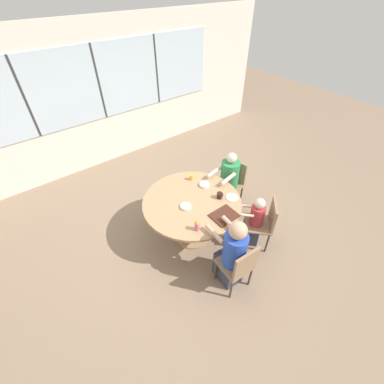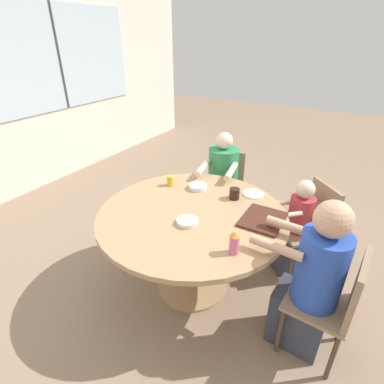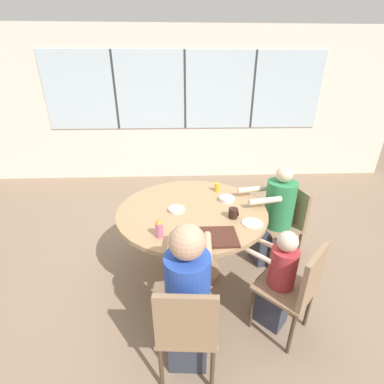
{
  "view_description": "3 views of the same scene",
  "coord_description": "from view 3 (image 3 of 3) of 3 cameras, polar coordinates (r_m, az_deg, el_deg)",
  "views": [
    {
      "loc": [
        -1.7,
        -2.18,
        3.39
      ],
      "look_at": [
        0.0,
        0.0,
        0.96
      ],
      "focal_mm": 24.0,
      "sensor_mm": 36.0,
      "label": 1
    },
    {
      "loc": [
        -1.71,
        -1.0,
        2.01
      ],
      "look_at": [
        0.0,
        0.0,
        0.96
      ],
      "focal_mm": 28.0,
      "sensor_mm": 36.0,
      "label": 2
    },
    {
      "loc": [
        -0.1,
        -2.24,
        1.99
      ],
      "look_at": [
        0.0,
        0.0,
        0.96
      ],
      "focal_mm": 24.0,
      "sensor_mm": 36.0,
      "label": 3
    }
  ],
  "objects": [
    {
      "name": "dining_table",
      "position": [
        2.62,
        -0.0,
        -6.4
      ],
      "size": [
        1.47,
        1.47,
        0.78
      ],
      "color": "tan",
      "rests_on": "ground_plane"
    },
    {
      "name": "coffee_mug",
      "position": [
        2.4,
        9.17,
        -4.67
      ],
      "size": [
        0.09,
        0.09,
        0.09
      ],
      "color": "black",
      "rests_on": "dining_table"
    },
    {
      "name": "person_toddler",
      "position": [
        2.33,
        18.3,
        -18.71
      ],
      "size": [
        0.41,
        0.42,
        0.94
      ],
      "rotation": [
        0.0,
        0.0,
        0.77
      ],
      "color": "#333847",
      "rests_on": "ground_plane"
    },
    {
      "name": "wall_back_with_windows",
      "position": [
        5.24,
        -1.55,
        18.49
      ],
      "size": [
        8.4,
        0.08,
        2.8
      ],
      "color": "silver",
      "rests_on": "ground_plane"
    },
    {
      "name": "chair_for_woman_green_shirt",
      "position": [
        1.86,
        -1.15,
        -27.58
      ],
      "size": [
        0.43,
        0.43,
        0.87
      ],
      "rotation": [
        0.0,
        0.0,
        -0.08
      ],
      "color": "#937556",
      "rests_on": "ground_plane"
    },
    {
      "name": "juice_glass",
      "position": [
        2.93,
        5.62,
        1.08
      ],
      "size": [
        0.06,
        0.06,
        0.09
      ],
      "color": "gold",
      "rests_on": "dining_table"
    },
    {
      "name": "food_tray_dark",
      "position": [
        2.12,
        5.25,
        -9.91
      ],
      "size": [
        0.35,
        0.29,
        0.02
      ],
      "color": "#472319",
      "rests_on": "dining_table"
    },
    {
      "name": "chair_for_toddler",
      "position": [
        2.24,
        22.36,
        -18.62
      ],
      "size": [
        0.57,
        0.57,
        0.87
      ],
      "rotation": [
        0.0,
        0.0,
        0.77
      ],
      "color": "#937556",
      "rests_on": "ground_plane"
    },
    {
      "name": "sippy_cup",
      "position": [
        2.11,
        -7.29,
        -7.91
      ],
      "size": [
        0.07,
        0.07,
        0.16
      ],
      "color": "#CC668C",
      "rests_on": "dining_table"
    },
    {
      "name": "bowl_white_shallow",
      "position": [
        2.5,
        -3.43,
        -3.94
      ],
      "size": [
        0.16,
        0.16,
        0.03
      ],
      "color": "silver",
      "rests_on": "dining_table"
    },
    {
      "name": "chair_for_man_blue_shirt",
      "position": [
        3.09,
        20.52,
        -5.42
      ],
      "size": [
        0.47,
        0.47,
        0.87
      ],
      "rotation": [
        0.0,
        0.0,
        -4.53
      ],
      "color": "#937556",
      "rests_on": "ground_plane"
    },
    {
      "name": "person_man_blue_shirt",
      "position": [
        3.01,
        17.84,
        -6.02
      ],
      "size": [
        0.62,
        0.41,
        1.14
      ],
      "rotation": [
        0.0,
        0.0,
        -4.53
      ],
      "color": "#333847",
      "rests_on": "ground_plane"
    },
    {
      "name": "bowl_cereal",
      "position": [
        2.72,
        7.74,
        -1.52
      ],
      "size": [
        0.16,
        0.16,
        0.04
      ],
      "color": "silver",
      "rests_on": "dining_table"
    },
    {
      "name": "plate_tortillas",
      "position": [
        2.36,
        13.26,
        -6.75
      ],
      "size": [
        0.19,
        0.19,
        0.01
      ],
      "color": "beige",
      "rests_on": "dining_table"
    },
    {
      "name": "person_woman_green_shirt",
      "position": [
        1.94,
        -0.91,
        -23.29
      ],
      "size": [
        0.36,
        0.58,
        1.19
      ],
      "rotation": [
        0.0,
        0.0,
        -0.08
      ],
      "color": "#333847",
      "rests_on": "ground_plane"
    },
    {
      "name": "ground_plane",
      "position": [
        3.0,
        -0.0,
        -16.88
      ],
      "size": [
        16.0,
        16.0,
        0.0
      ],
      "primitive_type": "plane",
      "color": "#8C725B"
    }
  ]
}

